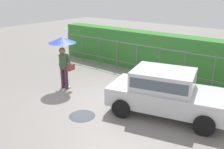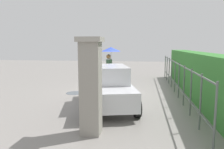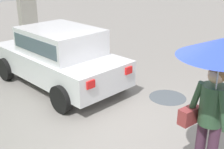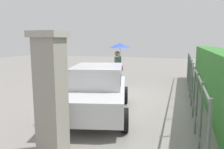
{
  "view_description": "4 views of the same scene",
  "coord_description": "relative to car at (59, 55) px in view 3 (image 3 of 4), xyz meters",
  "views": [
    {
      "loc": [
        5.61,
        -6.64,
        3.9
      ],
      "look_at": [
        0.35,
        0.05,
        0.9
      ],
      "focal_mm": 39.04,
      "sensor_mm": 36.0,
      "label": 1
    },
    {
      "loc": [
        10.15,
        1.4,
        2.23
      ],
      "look_at": [
        0.07,
        -0.05,
        0.85
      ],
      "focal_mm": 34.94,
      "sensor_mm": 36.0,
      "label": 2
    },
    {
      "loc": [
        -4.05,
        2.5,
        2.98
      ],
      "look_at": [
        0.09,
        0.03,
        1.08
      ],
      "focal_mm": 46.54,
      "sensor_mm": 36.0,
      "label": 3
    },
    {
      "loc": [
        8.56,
        2.5,
        2.25
      ],
      "look_at": [
        0.47,
        -0.07,
        0.91
      ],
      "focal_mm": 34.95,
      "sensor_mm": 36.0,
      "label": 4
    }
  ],
  "objects": [
    {
      "name": "car",
      "position": [
        0.0,
        0.0,
        0.0
      ],
      "size": [
        3.99,
        2.56,
        1.48
      ],
      "rotation": [
        0.0,
        0.0,
        0.25
      ],
      "color": "silver",
      "rests_on": "ground"
    },
    {
      "name": "puddle_near",
      "position": [
        -1.98,
        -1.85,
        -0.8
      ],
      "size": [
        0.86,
        0.86,
        0.0
      ],
      "primitive_type": "cylinder",
      "color": "#4C545B",
      "rests_on": "ground"
    },
    {
      "name": "pedestrian",
      "position": [
        -4.27,
        -0.52,
        0.84
      ],
      "size": [
        1.1,
        1.1,
        2.11
      ],
      "rotation": [
        0.0,
        0.0,
        1.69
      ],
      "color": "#47283D",
      "rests_on": "ground"
    },
    {
      "name": "gate_pillar",
      "position": [
        2.51,
        0.02,
        0.44
      ],
      "size": [
        0.6,
        0.6,
        2.42
      ],
      "color": "gray",
      "rests_on": "ground"
    },
    {
      "name": "ground_plane",
      "position": [
        -2.49,
        -0.11,
        -0.8
      ],
      "size": [
        40.0,
        40.0,
        0.0
      ],
      "primitive_type": "plane",
      "color": "gray"
    }
  ]
}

